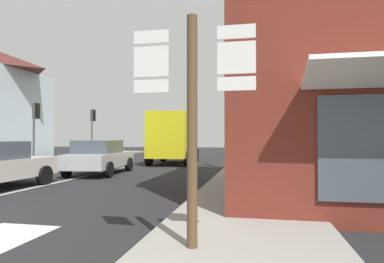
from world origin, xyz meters
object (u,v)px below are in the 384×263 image
Objects in this scene: sedan_far at (100,157)px; traffic_light_far_left at (93,122)px; traffic_light_near_right at (232,115)px; delivery_truck at (173,137)px; traffic_light_near_left at (36,119)px; route_sign_post at (192,112)px; traffic_light_far_right at (239,125)px.

traffic_light_far_left reaches higher than sedan_far.
sedan_far is 6.85m from traffic_light_near_right.
traffic_light_near_left is (-7.54, -2.56, 1.01)m from delivery_truck.
traffic_light_far_left reaches higher than traffic_light_near_left.
traffic_light_near_right is at bearing 33.51° from sedan_far.
delivery_truck reaches higher than sedan_far.
traffic_light_far_left is at bearing 149.27° from traffic_light_near_right.
traffic_light_near_right is at bearing -30.73° from traffic_light_far_left.
traffic_light_near_right reaches higher than route_sign_post.
sedan_far is at bearing -105.95° from delivery_truck.
delivery_truck is 6.03m from traffic_light_far_right.
traffic_light_near_left is at bearing -161.24° from delivery_truck.
traffic_light_near_left is (-5.80, 3.55, 1.90)m from sedan_far.
delivery_truck is 1.49× the size of traffic_light_far_right.
traffic_light_near_right reaches higher than delivery_truck.
traffic_light_far_left is (-11.73, 19.50, 0.89)m from route_sign_post.
route_sign_post is (5.93, -9.18, 1.15)m from sedan_far.
traffic_light_far_right is at bearing 63.09° from sedan_far.
traffic_light_near_left is 13.38m from traffic_light_far_right.
traffic_light_far_right is at bearing 2.32° from traffic_light_far_left.
traffic_light_far_left is (-11.27, 6.70, 0.04)m from traffic_light_near_right.
traffic_light_far_left is (0.00, 6.77, 0.14)m from traffic_light_near_left.
sedan_far is at bearing -116.91° from traffic_light_far_right.
traffic_light_near_left reaches higher than sedan_far.
traffic_light_near_left is at bearing -179.63° from traffic_light_near_right.
route_sign_post reaches higher than sedan_far.
traffic_light_near_left is at bearing 132.66° from route_sign_post.
traffic_light_near_right is (-0.47, 12.80, 0.85)m from route_sign_post.
sedan_far is at bearing -146.49° from traffic_light_near_right.
delivery_truck is at bearing -29.14° from traffic_light_far_left.
traffic_light_far_right is (0.00, 7.15, -0.24)m from traffic_light_near_right.
delivery_truck is at bearing 74.05° from sedan_far.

